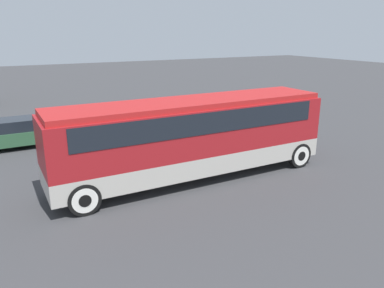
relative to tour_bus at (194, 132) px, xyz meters
The scene contains 4 objects.
ground_plane 1.99m from the tour_bus, behind, with size 120.00×120.00×0.00m, color #38383A.
tour_bus is the anchor object (origin of this frame).
parked_car_near 10.26m from the tour_bus, 126.80° to the left, with size 4.72×1.87×1.52m.
parked_car_mid 6.02m from the tour_bus, 53.49° to the left, with size 4.17×1.96×1.32m.
Camera 1 is at (-6.93, -12.72, 5.88)m, focal length 35.00 mm.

